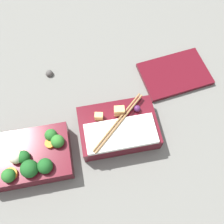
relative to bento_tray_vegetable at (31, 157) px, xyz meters
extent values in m
plane|color=slate|center=(0.11, 0.02, -0.03)|extent=(3.00, 3.00, 0.00)
cube|color=#510F19|center=(0.00, 0.00, -0.01)|extent=(0.20, 0.13, 0.05)
sphere|color=#2D7028|center=(0.07, 0.01, 0.03)|extent=(0.03, 0.03, 0.03)
sphere|color=#19511E|center=(0.04, -0.04, 0.03)|extent=(0.04, 0.04, 0.04)
sphere|color=#19511E|center=(0.00, -0.04, 0.03)|extent=(0.04, 0.04, 0.04)
sphere|color=#236023|center=(0.06, 0.04, 0.03)|extent=(0.03, 0.03, 0.03)
sphere|color=#236023|center=(-0.05, -0.04, 0.03)|extent=(0.03, 0.03, 0.03)
sphere|color=#19511E|center=(-0.01, -0.01, 0.03)|extent=(0.03, 0.03, 0.03)
cylinder|color=orange|center=(-0.04, -0.04, 0.02)|extent=(0.04, 0.04, 0.01)
cylinder|color=orange|center=(0.05, 0.02, 0.02)|extent=(0.03, 0.03, 0.01)
sphere|color=beige|center=(-0.03, 0.00, 0.03)|extent=(0.03, 0.03, 0.03)
cube|color=#510F19|center=(0.22, 0.04, -0.01)|extent=(0.20, 0.13, 0.05)
cube|color=white|center=(0.22, 0.01, 0.02)|extent=(0.17, 0.08, 0.01)
cube|color=#EAB266|center=(0.18, 0.06, 0.03)|extent=(0.02, 0.02, 0.02)
cube|color=#EAB266|center=(0.23, 0.07, 0.03)|extent=(0.03, 0.02, 0.03)
sphere|color=#4C1E4C|center=(0.28, 0.07, 0.03)|extent=(0.02, 0.02, 0.02)
cylinder|color=olive|center=(0.23, 0.04, 0.03)|extent=(0.15, 0.13, 0.01)
cylinder|color=olive|center=(0.22, 0.04, 0.03)|extent=(0.15, 0.13, 0.01)
cube|color=#510F19|center=(0.42, 0.18, -0.02)|extent=(0.21, 0.16, 0.01)
sphere|color=#474442|center=(0.06, 0.25, -0.03)|extent=(0.02, 0.02, 0.02)
camera|label=1|loc=(0.16, -0.21, 0.62)|focal=42.00mm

